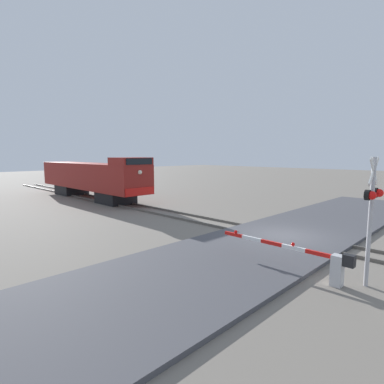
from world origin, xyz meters
The scene contains 7 objects.
ground_plane centered at (0.00, 0.00, 0.00)m, with size 160.00×160.00×0.00m, color slate.
rail_track_left centered at (-0.72, 0.00, 0.07)m, with size 0.08×80.00×0.15m, color #59544C.
rail_track_right centered at (0.72, 0.00, 0.07)m, with size 0.08×80.00×0.15m, color #59544C.
road_surface centered at (0.00, 0.00, 0.08)m, with size 36.00×6.33×0.16m, color #47474C.
locomotive centered at (0.00, 21.01, 2.14)m, with size 2.98×16.93×4.17m.
crossing_signal centered at (-3.50, -4.89, 2.75)m, with size 1.18×0.33×4.37m.
crossing_gate centered at (-4.20, -3.51, 0.73)m, with size 0.36×5.33×1.18m.
Camera 1 is at (-14.70, -7.64, 4.44)m, focal length 28.65 mm.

